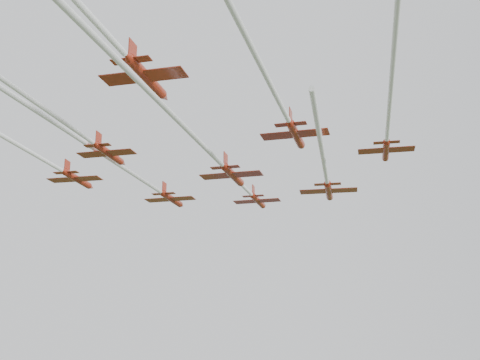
{
  "coord_description": "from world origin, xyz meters",
  "views": [
    {
      "loc": [
        -3.79,
        -92.06,
        21.21
      ],
      "look_at": [
        -5.47,
        5.16,
        48.67
      ],
      "focal_mm": 45.0,
      "sensor_mm": 36.0,
      "label": 1
    }
  ],
  "objects_px": {
    "jet_lead": "(246,189)",
    "jet_row2_right": "(326,175)",
    "jet_row3_mid": "(201,144)",
    "jet_row3_left": "(11,141)",
    "jet_trail_solo": "(96,22)",
    "jet_row2_left": "(137,176)",
    "jet_row3_right": "(389,116)",
    "jet_row4_left": "(53,114)",
    "jet_row4_right": "(266,76)"
  },
  "relations": [
    {
      "from": "jet_row3_right",
      "to": "jet_row4_right",
      "type": "xyz_separation_m",
      "value": [
        -15.39,
        -11.78,
        -0.1
      ]
    },
    {
      "from": "jet_lead",
      "to": "jet_trail_solo",
      "type": "distance_m",
      "value": 59.73
    },
    {
      "from": "jet_lead",
      "to": "jet_row2_left",
      "type": "xyz_separation_m",
      "value": [
        -16.89,
        -17.12,
        -2.47
      ]
    },
    {
      "from": "jet_row3_left",
      "to": "jet_trail_solo",
      "type": "relative_size",
      "value": 1.3
    },
    {
      "from": "jet_lead",
      "to": "jet_row3_right",
      "type": "xyz_separation_m",
      "value": [
        17.92,
        -37.33,
        -0.8
      ]
    },
    {
      "from": "jet_row2_left",
      "to": "jet_row3_left",
      "type": "xyz_separation_m",
      "value": [
        -14.15,
        -14.66,
        0.75
      ]
    },
    {
      "from": "jet_lead",
      "to": "jet_row2_left",
      "type": "bearing_deg",
      "value": -120.67
    },
    {
      "from": "jet_row4_right",
      "to": "jet_trail_solo",
      "type": "xyz_separation_m",
      "value": [
        -15.74,
        -9.14,
        1.16
      ]
    },
    {
      "from": "jet_lead",
      "to": "jet_trail_solo",
      "type": "xyz_separation_m",
      "value": [
        -13.21,
        -58.25,
        0.26
      ]
    },
    {
      "from": "jet_row3_right",
      "to": "jet_row4_right",
      "type": "relative_size",
      "value": 0.79
    },
    {
      "from": "jet_row3_right",
      "to": "jet_row4_left",
      "type": "height_order",
      "value": "jet_row3_right"
    },
    {
      "from": "jet_row4_left",
      "to": "jet_row4_right",
      "type": "bearing_deg",
      "value": -0.28
    },
    {
      "from": "jet_row3_mid",
      "to": "jet_row3_right",
      "type": "relative_size",
      "value": 1.14
    },
    {
      "from": "jet_row4_right",
      "to": "jet_lead",
      "type": "bearing_deg",
      "value": 106.73
    },
    {
      "from": "jet_lead",
      "to": "jet_row4_left",
      "type": "height_order",
      "value": "jet_lead"
    },
    {
      "from": "jet_lead",
      "to": "jet_row3_right",
      "type": "relative_size",
      "value": 0.87
    },
    {
      "from": "jet_row3_left",
      "to": "jet_row2_right",
      "type": "bearing_deg",
      "value": 31.79
    },
    {
      "from": "jet_lead",
      "to": "jet_row3_mid",
      "type": "xyz_separation_m",
      "value": [
        -5.53,
        -32.87,
        -2.67
      ]
    },
    {
      "from": "jet_row3_left",
      "to": "jet_row4_right",
      "type": "bearing_deg",
      "value": -16.46
    },
    {
      "from": "jet_row2_right",
      "to": "jet_row4_left",
      "type": "relative_size",
      "value": 0.9
    },
    {
      "from": "jet_row3_mid",
      "to": "jet_row4_left",
      "type": "bearing_deg",
      "value": -131.93
    },
    {
      "from": "jet_row3_left",
      "to": "jet_row3_right",
      "type": "xyz_separation_m",
      "value": [
        48.96,
        -5.55,
        0.91
      ]
    },
    {
      "from": "jet_row3_left",
      "to": "jet_row4_right",
      "type": "distance_m",
      "value": 37.79
    },
    {
      "from": "jet_row2_left",
      "to": "jet_row4_right",
      "type": "height_order",
      "value": "jet_row4_right"
    },
    {
      "from": "jet_row3_left",
      "to": "jet_row4_left",
      "type": "bearing_deg",
      "value": -40.52
    },
    {
      "from": "jet_row2_right",
      "to": "jet_row3_mid",
      "type": "bearing_deg",
      "value": -126.31
    },
    {
      "from": "jet_row3_mid",
      "to": "jet_row4_left",
      "type": "xyz_separation_m",
      "value": [
        -15.99,
        -10.82,
        -0.15
      ]
    },
    {
      "from": "jet_row4_right",
      "to": "jet_row2_left",
      "type": "bearing_deg",
      "value": 135.05
    },
    {
      "from": "jet_row3_mid",
      "to": "jet_row4_left",
      "type": "distance_m",
      "value": 19.31
    },
    {
      "from": "jet_row2_left",
      "to": "jet_row4_left",
      "type": "xyz_separation_m",
      "value": [
        -4.63,
        -26.56,
        -0.36
      ]
    },
    {
      "from": "jet_row4_left",
      "to": "jet_row3_mid",
      "type": "bearing_deg",
      "value": 46.5
    },
    {
      "from": "jet_row3_left",
      "to": "jet_row4_left",
      "type": "relative_size",
      "value": 1.25
    },
    {
      "from": "jet_row4_right",
      "to": "jet_trail_solo",
      "type": "distance_m",
      "value": 18.23
    },
    {
      "from": "jet_row2_right",
      "to": "jet_row3_right",
      "type": "xyz_separation_m",
      "value": [
        5.07,
        -22.35,
        0.93
      ]
    },
    {
      "from": "jet_row3_mid",
      "to": "jet_trail_solo",
      "type": "bearing_deg",
      "value": -92.84
    },
    {
      "from": "jet_row2_left",
      "to": "jet_row3_right",
      "type": "bearing_deg",
      "value": -16.61
    },
    {
      "from": "jet_row3_left",
      "to": "jet_row4_right",
      "type": "relative_size",
      "value": 1.03
    },
    {
      "from": "jet_row2_right",
      "to": "jet_row3_right",
      "type": "height_order",
      "value": "jet_row3_right"
    },
    {
      "from": "jet_row2_left",
      "to": "jet_row3_right",
      "type": "relative_size",
      "value": 1.12
    },
    {
      "from": "jet_row2_right",
      "to": "jet_trail_solo",
      "type": "distance_m",
      "value": 50.54
    },
    {
      "from": "jet_row2_left",
      "to": "jet_row3_mid",
      "type": "height_order",
      "value": "jet_row2_left"
    },
    {
      "from": "jet_trail_solo",
      "to": "jet_row4_left",
      "type": "bearing_deg",
      "value": 132.72
    },
    {
      "from": "jet_row3_mid",
      "to": "jet_row3_left",
      "type": "bearing_deg",
      "value": -168.44
    },
    {
      "from": "jet_lead",
      "to": "jet_row3_right",
      "type": "distance_m",
      "value": 41.42
    },
    {
      "from": "jet_row2_left",
      "to": "jet_row3_right",
      "type": "height_order",
      "value": "jet_row3_right"
    },
    {
      "from": "jet_lead",
      "to": "jet_row2_left",
      "type": "height_order",
      "value": "jet_lead"
    },
    {
      "from": "jet_row3_right",
      "to": "jet_row4_right",
      "type": "bearing_deg",
      "value": -131.77
    },
    {
      "from": "jet_lead",
      "to": "jet_row2_right",
      "type": "relative_size",
      "value": 0.93
    },
    {
      "from": "jet_row2_left",
      "to": "jet_row4_left",
      "type": "distance_m",
      "value": 26.97
    },
    {
      "from": "jet_row2_right",
      "to": "jet_row3_left",
      "type": "distance_m",
      "value": 46.99
    }
  ]
}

